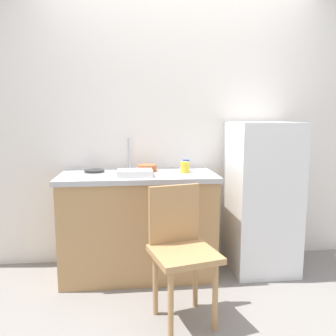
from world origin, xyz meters
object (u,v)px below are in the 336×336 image
Objects in this scene: terracotta_bowl at (147,168)px; cup_yellow at (185,167)px; dish_tray at (135,173)px; chair at (181,247)px; cup_blue at (186,165)px; refrigerator at (261,196)px; hotplate at (94,171)px.

cup_yellow is at bearing -21.42° from terracotta_bowl.
dish_tray is at bearing -114.34° from terracotta_bowl.
dish_tray reaches higher than chair.
dish_tray is 2.76× the size of cup_blue.
dish_tray is at bearing 101.83° from chair.
dish_tray is 0.27m from terracotta_bowl.
terracotta_bowl is at bearing 65.66° from dish_tray.
cup_yellow is (-0.02, -0.09, -0.00)m from cup_blue.
cup_blue is 0.10m from cup_yellow.
cup_yellow reaches higher than dish_tray.
dish_tray is at bearing -173.96° from refrigerator.
hotplate is (-0.35, 0.24, -0.02)m from dish_tray.
refrigerator reaches higher than cup_blue.
cup_yellow is (-0.68, 0.00, 0.27)m from refrigerator.
cup_yellow reaches higher than hotplate.
chair is 5.29× the size of terracotta_bowl.
chair is at bearing -78.17° from terracotta_bowl.
dish_tray is at bearing -154.94° from cup_blue.
chair is 5.24× the size of hotplate.
refrigerator reaches higher than dish_tray.
chair is at bearing -53.04° from hotplate.
chair is 9.59× the size of cup_yellow.
terracotta_bowl reaches higher than dish_tray.
cup_blue reaches higher than terracotta_bowl.
cup_blue is 1.09× the size of cup_yellow.
chair is 1.12m from hotplate.
dish_tray is at bearing -164.43° from cup_yellow.
terracotta_bowl is 1.66× the size of cup_blue.
cup_blue is at bearing 64.85° from chair.
chair is 0.85m from cup_yellow.
cup_blue reaches higher than chair.
refrigerator reaches higher than hotplate.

